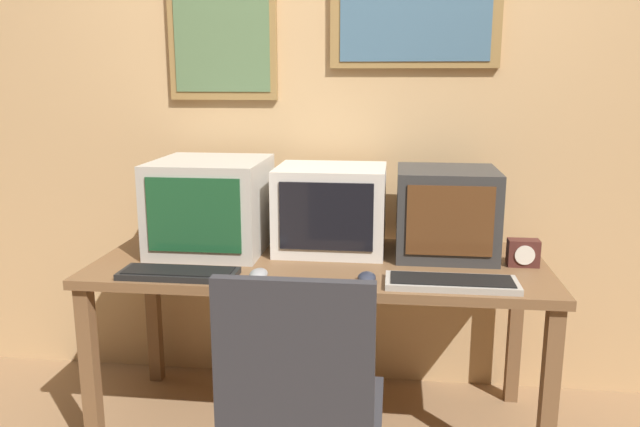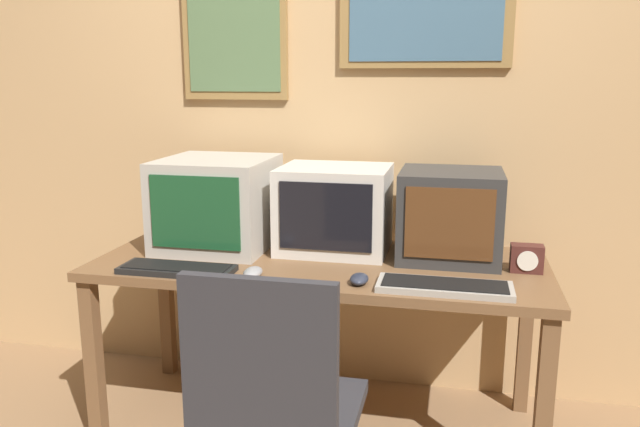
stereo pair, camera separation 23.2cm
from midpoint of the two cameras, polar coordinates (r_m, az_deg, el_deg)
wall_back at (r=2.84m, az=4.45°, el=9.74°), size 8.00×0.08×2.60m
desk at (r=2.50m, az=2.67°, el=-5.96°), size 1.76×0.73×0.72m
monitor_left at (r=2.65m, az=-6.90°, el=0.95°), size 0.45×0.48×0.38m
monitor_center at (r=2.58m, az=3.93°, el=0.41°), size 0.45×0.38×0.35m
monitor_right at (r=2.54m, az=14.38°, el=-0.16°), size 0.39×0.38×0.35m
keyboard_main at (r=2.36m, az=-10.21°, el=-5.05°), size 0.43×0.15×0.03m
keyboard_side at (r=2.20m, az=14.32°, el=-6.54°), size 0.46×0.17×0.03m
mouse_near_keyboard at (r=2.26m, az=-3.24°, el=-5.46°), size 0.07×0.11×0.04m
mouse_far_corner at (r=2.21m, az=6.64°, el=-6.01°), size 0.06×0.10×0.04m
desk_clock at (r=2.48m, az=20.97°, el=-3.90°), size 0.12×0.07×0.10m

